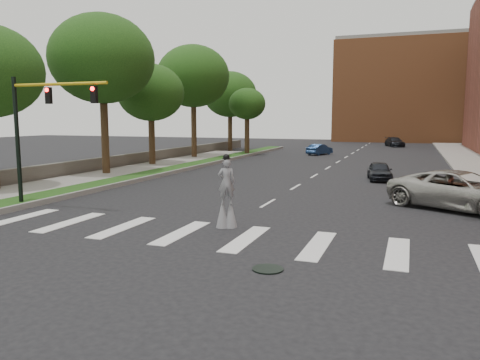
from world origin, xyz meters
TOP-DOWN VIEW (x-y plane):
  - ground_plane at (0.00, 0.00)m, footprint 160.00×160.00m
  - grass_median at (-11.50, 20.00)m, footprint 2.00×60.00m
  - median_curb at (-10.45, 20.00)m, footprint 0.20×60.00m
  - sidewalk_left at (-14.50, 10.00)m, footprint 4.00×60.00m
  - stone_wall at (-17.00, 22.00)m, footprint 0.50×56.00m
  - manhole at (3.00, -2.00)m, footprint 0.90×0.90m
  - building_backdrop at (6.00, 78.00)m, footprint 26.00×14.00m
  - traffic_signal at (-9.78, 3.00)m, footprint 5.30×0.23m
  - stilt_performer at (-0.03, 2.43)m, footprint 0.81×0.66m
  - suv_crossing at (9.00, 9.47)m, footprint 7.21×5.91m
  - car_near at (4.71, 19.22)m, footprint 2.07×3.93m
  - car_mid at (-3.35, 40.14)m, footprint 2.65×4.04m
  - car_far at (4.33, 59.62)m, footprint 3.46×5.21m
  - tree_2 at (-14.82, 15.03)m, footprint 7.62×7.62m
  - tree_3 at (-15.21, 22.40)m, footprint 5.93×5.93m
  - tree_4 at (-15.11, 30.89)m, footprint 7.63×7.63m
  - tree_5 at (-15.73, 43.04)m, footprint 6.94×6.94m
  - tree_6 at (-11.17, 36.75)m, footprint 4.23×4.23m

SIDE VIEW (x-z plane):
  - ground_plane at x=0.00m, z-range 0.00..0.00m
  - manhole at x=3.00m, z-range 0.00..0.04m
  - sidewalk_left at x=-14.50m, z-range 0.00..0.18m
  - grass_median at x=-11.50m, z-range 0.00..0.25m
  - median_curb at x=-10.45m, z-range 0.00..0.28m
  - stone_wall at x=-17.00m, z-range 0.00..1.10m
  - car_mid at x=-3.35m, z-range 0.00..1.26m
  - car_near at x=4.71m, z-range 0.00..1.27m
  - car_far at x=4.33m, z-range 0.00..1.40m
  - suv_crossing at x=9.00m, z-range 0.00..1.83m
  - stilt_performer at x=-0.03m, z-range -0.29..2.62m
  - traffic_signal at x=-9.78m, z-range 1.05..7.25m
  - tree_6 at x=-11.17m, z-range 1.97..9.66m
  - tree_3 at x=-15.21m, z-range 1.97..11.01m
  - tree_5 at x=-15.73m, z-range 2.16..12.44m
  - tree_2 at x=-14.82m, z-range 2.63..14.44m
  - tree_4 at x=-15.11m, z-range 2.66..14.54m
  - building_backdrop at x=6.00m, z-range 0.00..18.00m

